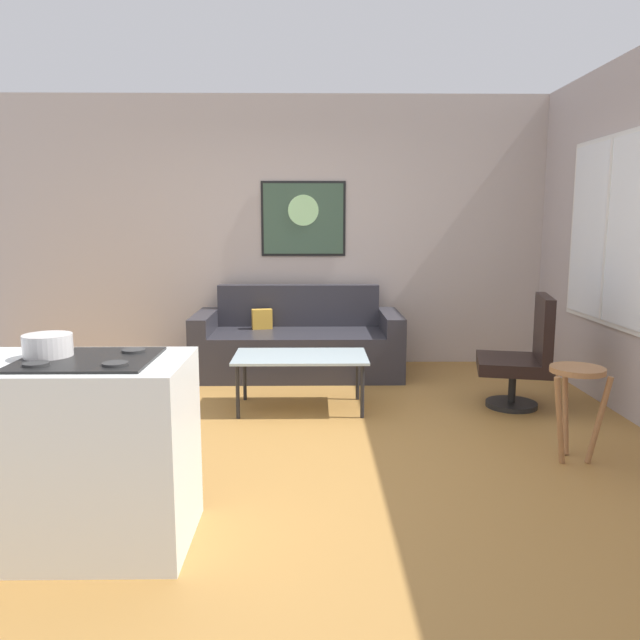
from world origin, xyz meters
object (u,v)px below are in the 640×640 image
object	(u,v)px
coffee_table	(301,359)
wall_painting	(303,219)
couch	(298,345)
mixing_bowl	(48,347)
bar_stool	(576,387)
armchair	(524,356)

from	to	relation	value
coffee_table	wall_painting	xyz separation A→B (m)	(0.00, 1.68, 1.13)
couch	mixing_bowl	world-z (taller)	mixing_bowl
coffee_table	wall_painting	bearing A→B (deg)	89.86
bar_stool	wall_painting	size ratio (longest dim) A/B	0.69
couch	coffee_table	xyz separation A→B (m)	(0.05, -1.20, 0.12)
wall_painting	bar_stool	bearing A→B (deg)	-58.22
couch	wall_painting	bearing A→B (deg)	83.63
coffee_table	armchair	size ratio (longest dim) A/B	1.16
coffee_table	mixing_bowl	distance (m)	2.43
armchair	bar_stool	xyz separation A→B (m)	(-0.06, -1.15, 0.05)
armchair	mixing_bowl	bearing A→B (deg)	-144.52
coffee_table	bar_stool	xyz separation A→B (m)	(1.75, -1.14, 0.07)
wall_painting	armchair	bearing A→B (deg)	-42.69
coffee_table	wall_painting	size ratio (longest dim) A/B	1.21
couch	armchair	size ratio (longest dim) A/B	2.19
bar_stool	mixing_bowl	distance (m)	3.06
coffee_table	mixing_bowl	bearing A→B (deg)	-118.29
couch	armchair	xyz separation A→B (m)	(1.86, -1.19, 0.15)
mixing_bowl	couch	bearing A→B (deg)	71.90
mixing_bowl	wall_painting	xyz separation A→B (m)	(1.13, 3.76, 0.60)
mixing_bowl	coffee_table	bearing A→B (deg)	61.71
bar_stool	mixing_bowl	size ratio (longest dim) A/B	2.76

